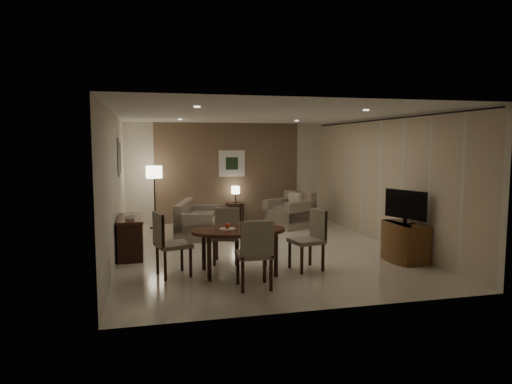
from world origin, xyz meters
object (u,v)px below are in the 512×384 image
object	(u,v)px
chair_left	(174,244)
chair_right	(306,240)
side_table	(236,213)
floor_lamp	(155,197)
console_desk	(131,237)
chair_far	(226,236)
armchair	(289,210)
tv_cabinet	(405,242)
chair_near	(254,253)
sofa	(198,218)
dining_table	(239,251)

from	to	relation	value
chair_left	chair_right	bearing A→B (deg)	-109.19
side_table	floor_lamp	world-z (taller)	floor_lamp
console_desk	chair_left	distance (m)	1.67
chair_right	chair_left	bearing A→B (deg)	-105.34
chair_far	floor_lamp	bearing A→B (deg)	122.54
chair_left	chair_right	xyz separation A→B (m)	(2.20, -0.16, -0.01)
console_desk	floor_lamp	size ratio (longest dim) A/B	0.76
armchair	floor_lamp	xyz separation A→B (m)	(-3.36, 0.65, 0.34)
chair_right	armchair	size ratio (longest dim) A/B	1.02
chair_far	chair_right	bearing A→B (deg)	-16.67
chair_right	side_table	distance (m)	4.89
tv_cabinet	chair_near	bearing A→B (deg)	-163.56
armchair	floor_lamp	bearing A→B (deg)	-126.44
chair_near	floor_lamp	bearing A→B (deg)	-74.36
console_desk	armchair	bearing A→B (deg)	30.24
console_desk	chair_far	xyz separation A→B (m)	(1.68, -0.88, 0.11)
side_table	floor_lamp	distance (m)	2.23
chair_near	sofa	distance (m)	4.14
armchair	dining_table	bearing A→B (deg)	-53.95
tv_cabinet	sofa	xyz separation A→B (m)	(-3.42, 3.22, 0.05)
console_desk	chair_far	size ratio (longest dim) A/B	1.24
chair_far	floor_lamp	world-z (taller)	floor_lamp
console_desk	sofa	distance (m)	2.26
chair_right	floor_lamp	xyz separation A→B (m)	(-2.42, 4.56, 0.28)
console_desk	tv_cabinet	bearing A→B (deg)	-17.05
chair_left	floor_lamp	size ratio (longest dim) A/B	0.66
console_desk	chair_left	bearing A→B (deg)	-64.51
dining_table	chair_left	world-z (taller)	chair_left
console_desk	dining_table	size ratio (longest dim) A/B	0.77
armchair	side_table	world-z (taller)	armchair
armchair	floor_lamp	world-z (taller)	floor_lamp
side_table	floor_lamp	bearing A→B (deg)	-171.73
armchair	floor_lamp	size ratio (longest dim) A/B	0.64
console_desk	floor_lamp	bearing A→B (deg)	80.24
tv_cabinet	chair_near	size ratio (longest dim) A/B	0.86
dining_table	chair_far	distance (m)	0.73
dining_table	chair_far	bearing A→B (deg)	97.17
dining_table	sofa	world-z (taller)	sofa
tv_cabinet	side_table	world-z (taller)	tv_cabinet
tv_cabinet	chair_right	bearing A→B (deg)	-175.45
tv_cabinet	armchair	distance (m)	3.89
tv_cabinet	dining_table	bearing A→B (deg)	-178.25
side_table	chair_near	bearing A→B (deg)	-98.20
chair_near	chair_far	size ratio (longest dim) A/B	1.08
chair_left	side_table	world-z (taller)	chair_left
sofa	dining_table	bearing A→B (deg)	-160.24
console_desk	chair_right	xyz separation A→B (m)	(2.92, -1.66, 0.14)
floor_lamp	chair_right	bearing A→B (deg)	-62.06
chair_near	chair_left	xyz separation A→B (m)	(-1.12, 0.90, 0.00)
side_table	armchair	bearing A→B (deg)	-38.49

